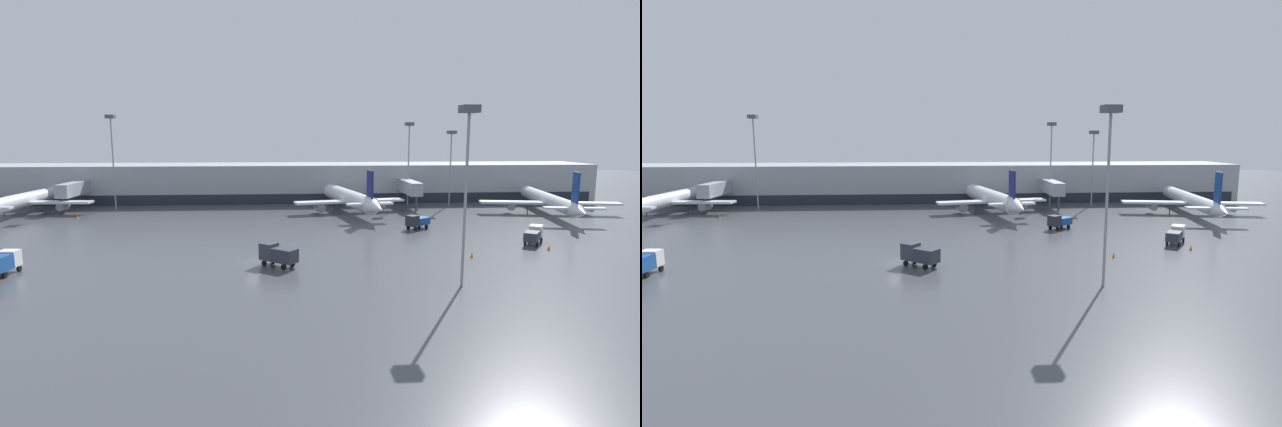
% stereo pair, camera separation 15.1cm
% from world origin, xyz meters
% --- Properties ---
extents(ground_plane, '(320.00, 320.00, 0.00)m').
position_xyz_m(ground_plane, '(0.00, 0.00, 0.00)').
color(ground_plane, '#424449').
extents(terminal_building, '(160.00, 29.82, 9.00)m').
position_xyz_m(terminal_building, '(-0.02, 61.87, 4.50)').
color(terminal_building, '#9EA0A5').
rests_on(terminal_building, ground_plane).
extents(parked_jet_0, '(23.62, 35.31, 9.61)m').
position_xyz_m(parked_jet_0, '(17.30, 40.00, 2.99)').
color(parked_jet_0, white).
rests_on(parked_jet_0, ground_plane).
extents(parked_jet_1, '(26.44, 39.21, 10.19)m').
position_xyz_m(parked_jet_1, '(-49.18, 42.14, 3.04)').
color(parked_jet_1, silver).
rests_on(parked_jet_1, ground_plane).
extents(parked_jet_2, '(27.66, 37.15, 9.67)m').
position_xyz_m(parked_jet_2, '(57.88, 34.92, 2.85)').
color(parked_jet_2, silver).
rests_on(parked_jet_2, ground_plane).
extents(service_truck_0, '(4.81, 4.10, 2.50)m').
position_xyz_m(service_truck_0, '(26.57, 20.84, 1.40)').
color(service_truck_0, '#19478C').
rests_on(service_truck_0, ground_plane).
extents(service_truck_1, '(2.51, 4.47, 2.63)m').
position_xyz_m(service_truck_1, '(-29.17, -4.00, 1.58)').
color(service_truck_1, '#19478C').
rests_on(service_truck_1, ground_plane).
extents(service_truck_2, '(5.00, 5.84, 2.50)m').
position_xyz_m(service_truck_2, '(41.08, 8.22, 1.44)').
color(service_truck_2, '#2D333D').
rests_on(service_truck_2, ground_plane).
extents(service_truck_3, '(5.03, 4.49, 2.79)m').
position_xyz_m(service_truck_3, '(2.79, -2.44, 1.59)').
color(service_truck_3, '#2D333D').
rests_on(service_truck_3, ground_plane).
extents(traffic_cone_0, '(0.38, 0.38, 0.75)m').
position_xyz_m(traffic_cone_0, '(28.56, 0.32, 0.37)').
color(traffic_cone_0, orange).
rests_on(traffic_cone_0, ground_plane).
extents(traffic_cone_1, '(0.47, 0.47, 0.56)m').
position_xyz_m(traffic_cone_1, '(-37.24, 37.25, 0.28)').
color(traffic_cone_1, orange).
rests_on(traffic_cone_1, ground_plane).
extents(traffic_cone_4, '(0.45, 0.45, 0.71)m').
position_xyz_m(traffic_cone_4, '(41.05, 3.70, 0.35)').
color(traffic_cone_4, orange).
rests_on(traffic_cone_4, ground_plane).
extents(apron_light_mast_1, '(1.80, 1.80, 19.01)m').
position_xyz_m(apron_light_mast_1, '(32.31, 50.98, 14.93)').
color(apron_light_mast_1, gray).
rests_on(apron_light_mast_1, ground_plane).
extents(apron_light_mast_3, '(1.80, 1.80, 20.46)m').
position_xyz_m(apron_light_mast_3, '(-33.58, 49.05, 15.91)').
color(apron_light_mast_3, gray).
rests_on(apron_light_mast_3, ground_plane).
extents(apron_light_mast_4, '(1.80, 1.80, 19.21)m').
position_xyz_m(apron_light_mast_4, '(22.73, -12.05, 15.06)').
color(apron_light_mast_4, gray).
rests_on(apron_light_mast_4, ground_plane).
extents(apron_light_mast_5, '(1.80, 1.80, 17.13)m').
position_xyz_m(apron_light_mast_5, '(41.60, 49.02, 13.63)').
color(apron_light_mast_5, gray).
rests_on(apron_light_mast_5, ground_plane).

